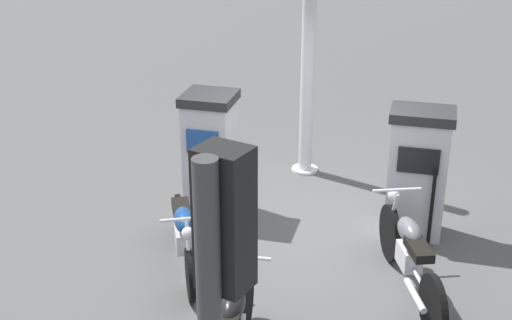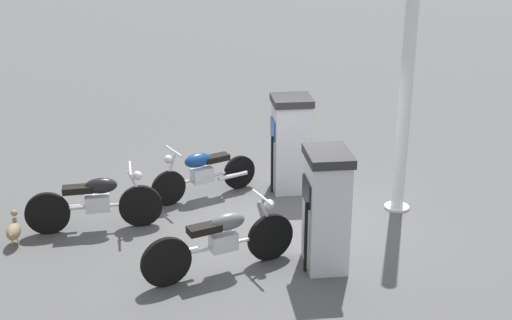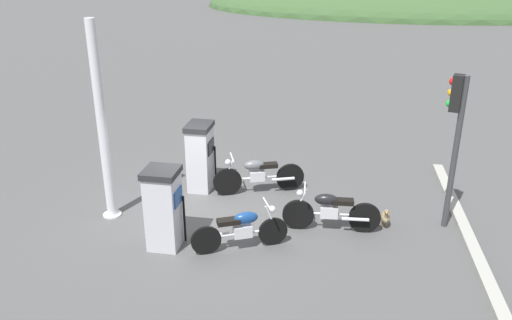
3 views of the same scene
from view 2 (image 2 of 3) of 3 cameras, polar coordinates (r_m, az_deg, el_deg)
ground_plane at (r=10.75m, az=1.83°, el=-5.28°), size 120.00×120.00×0.00m
fuel_pump_near at (r=11.71m, az=2.88°, el=1.37°), size 0.70×0.67×1.65m
fuel_pump_far at (r=9.28m, az=5.78°, el=-4.02°), size 0.62×0.77×1.66m
motorcycle_near_pump at (r=11.56m, az=-4.38°, el=-0.96°), size 1.78×0.91×0.93m
motorcycle_far_pump at (r=9.25m, az=-2.82°, el=-6.57°), size 2.09×0.90×0.98m
motorcycle_extra at (r=10.67m, az=-13.02°, el=-3.34°), size 2.03×0.56×0.97m
wandering_duck at (r=10.63m, az=-19.29°, el=-5.47°), size 0.20×0.48×0.48m
canopy_support_pole at (r=10.84m, az=12.25°, el=6.02°), size 0.40×0.40×4.25m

